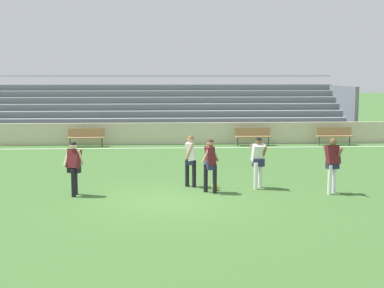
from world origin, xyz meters
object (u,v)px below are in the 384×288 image
(player_dark_challenging, at_px, (333,161))
(bleacher_stand, at_px, (108,110))
(soccer_ball, at_px, (215,187))
(bench_centre_sideline, at_px, (253,135))
(bench_far_right, at_px, (86,136))
(player_dark_dropping_back, at_px, (210,161))
(player_white_wide_right, at_px, (191,156))
(bench_near_wall_gap, at_px, (334,134))
(player_dark_pressing_high, at_px, (74,164))
(player_white_on_ball, at_px, (258,158))

(player_dark_challenging, bearing_deg, bleacher_stand, 118.39)
(bleacher_stand, height_order, soccer_ball, bleacher_stand)
(bench_centre_sideline, relative_size, bench_far_right, 1.00)
(player_dark_dropping_back, xyz_separation_m, player_white_wide_right, (-0.55, 0.88, 0.00))
(bench_near_wall_gap, bearing_deg, bench_centre_sideline, 180.00)
(bleacher_stand, distance_m, player_dark_pressing_high, 15.05)
(player_dark_challenging, relative_size, player_dark_pressing_high, 1.04)
(bench_centre_sideline, bearing_deg, player_dark_dropping_back, -106.25)
(player_dark_dropping_back, height_order, player_white_on_ball, player_dark_dropping_back)
(bench_far_right, bearing_deg, player_white_wide_right, -64.27)
(player_white_on_ball, xyz_separation_m, soccer_ball, (-1.39, -0.24, -0.86))
(player_dark_dropping_back, height_order, player_white_wide_right, player_white_wide_right)
(player_dark_challenging, xyz_separation_m, soccer_ball, (-3.49, 0.63, -0.90))
(bleacher_stand, xyz_separation_m, soccer_ball, (4.71, -14.54, -1.42))
(bench_far_right, distance_m, player_dark_dropping_back, 11.81)
(player_dark_challenging, xyz_separation_m, player_white_on_ball, (-2.10, 0.87, -0.05))
(bench_centre_sideline, relative_size, player_dark_pressing_high, 1.11)
(player_dark_pressing_high, bearing_deg, bench_centre_sideline, 56.39)
(bench_far_right, bearing_deg, soccer_ball, -62.26)
(bench_near_wall_gap, xyz_separation_m, player_white_on_ball, (-5.67, -10.04, 0.42))
(player_white_on_ball, bearing_deg, bench_centre_sideline, 81.39)
(player_dark_challenging, relative_size, player_white_on_ball, 1.04)
(bench_far_right, bearing_deg, player_dark_dropping_back, -63.72)
(player_white_on_ball, bearing_deg, bench_near_wall_gap, 60.53)
(player_dark_dropping_back, relative_size, player_white_on_ball, 1.01)
(player_dark_challenging, distance_m, player_dark_pressing_high, 7.74)
(bench_near_wall_gap, height_order, player_white_wide_right, player_white_wide_right)
(player_white_on_ball, bearing_deg, bleacher_stand, 113.09)
(bench_near_wall_gap, relative_size, player_dark_challenging, 1.06)
(player_dark_challenging, bearing_deg, bench_far_right, 129.19)
(player_white_on_ball, relative_size, soccer_ball, 7.42)
(player_white_wide_right, distance_m, player_dark_challenging, 4.39)
(bleacher_stand, relative_size, player_white_on_ball, 16.72)
(bench_centre_sideline, bearing_deg, bench_near_wall_gap, 0.00)
(bleacher_stand, relative_size, soccer_ball, 123.96)
(player_dark_dropping_back, distance_m, player_white_on_ball, 1.66)
(player_white_wide_right, bearing_deg, player_white_on_ball, -9.10)
(player_dark_dropping_back, bearing_deg, bench_far_right, 116.28)
(bench_near_wall_gap, bearing_deg, player_white_on_ball, -119.47)
(player_dark_pressing_high, bearing_deg, bench_far_right, 96.14)
(player_white_on_ball, bearing_deg, bench_far_right, 124.08)
(player_white_on_ball, bearing_deg, player_white_wide_right, 170.90)
(soccer_ball, bearing_deg, bench_far_right, 117.74)
(bleacher_stand, distance_m, player_dark_dropping_back, 15.54)
(bench_centre_sideline, bearing_deg, player_white_wide_right, -110.56)
(bench_near_wall_gap, xyz_separation_m, player_white_wide_right, (-7.79, -9.70, 0.44))
(bleacher_stand, xyz_separation_m, bench_centre_sideline, (7.62, -4.27, -0.98))
(player_dark_pressing_high, bearing_deg, bench_near_wall_gap, 43.59)
(bench_centre_sideline, distance_m, bench_far_right, 8.31)
(bench_near_wall_gap, relative_size, soccer_ball, 8.18)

